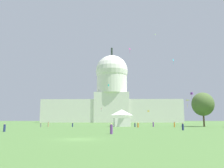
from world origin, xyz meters
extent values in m
plane|color=#4C7538|center=(0.00, 0.00, 0.00)|extent=(800.00, 800.00, 0.00)
cube|color=silver|center=(-30.38, 173.17, 9.89)|extent=(60.90, 20.92, 19.77)
cube|color=silver|center=(30.52, 173.17, 9.89)|extent=(60.90, 20.92, 19.77)
cube|color=silver|center=(0.07, 173.17, 12.95)|extent=(30.10, 23.01, 25.89)
cylinder|color=silver|center=(0.07, 173.17, 36.08)|extent=(27.25, 27.25, 20.38)
sphere|color=silver|center=(0.07, 173.17, 46.27)|extent=(29.16, 29.16, 29.16)
cylinder|color=#2D3833|center=(0.07, 173.17, 64.61)|extent=(1.80, 1.80, 7.52)
cube|color=white|center=(6.42, 52.46, 1.45)|extent=(6.04, 5.65, 2.90)
pyramid|color=white|center=(6.42, 52.46, 4.99)|extent=(6.35, 5.93, 2.09)
cylinder|color=brown|center=(35.21, 52.01, 2.69)|extent=(0.58, 0.58, 5.37)
ellipsoid|color=#4C6633|center=(35.21, 52.01, 7.85)|extent=(11.01, 11.17, 8.26)
cylinder|color=navy|center=(10.72, 47.74, 0.62)|extent=(0.53, 0.53, 1.23)
sphere|color=#A37556|center=(10.72, 47.74, 1.33)|extent=(0.27, 0.27, 0.20)
cylinder|color=navy|center=(19.82, 24.15, 0.71)|extent=(0.51, 0.51, 1.42)
sphere|color=tan|center=(19.82, 24.15, 1.55)|extent=(0.29, 0.29, 0.26)
cylinder|color=gray|center=(-19.58, 43.73, 0.66)|extent=(0.42, 0.42, 1.33)
sphere|color=beige|center=(-19.58, 43.73, 1.43)|extent=(0.25, 0.25, 0.20)
cylinder|color=orange|center=(11.32, 43.12, 0.69)|extent=(0.60, 0.60, 1.39)
sphere|color=beige|center=(11.32, 43.12, 1.50)|extent=(0.31, 0.31, 0.22)
cylinder|color=navy|center=(-18.01, 17.14, 0.72)|extent=(0.60, 0.60, 1.43)
sphere|color=tan|center=(-18.01, 17.14, 1.56)|extent=(0.34, 0.34, 0.24)
cylinder|color=navy|center=(-10.15, 47.52, 0.63)|extent=(0.42, 0.42, 1.25)
sphere|color=beige|center=(-10.15, 47.52, 1.38)|extent=(0.27, 0.27, 0.25)
cylinder|color=#703D93|center=(3.78, 10.25, 0.78)|extent=(0.63, 0.63, 1.56)
sphere|color=beige|center=(3.78, 10.25, 1.68)|extent=(0.33, 0.33, 0.25)
cylinder|color=orange|center=(23.17, 45.21, 0.77)|extent=(0.51, 0.51, 1.53)
sphere|color=brown|center=(23.17, 45.21, 1.65)|extent=(0.32, 0.32, 0.24)
cylinder|color=tan|center=(-18.58, 48.37, 0.75)|extent=(0.56, 0.56, 1.50)
sphere|color=brown|center=(-18.58, 48.37, 1.60)|extent=(0.29, 0.29, 0.21)
cylinder|color=#703D93|center=(17.06, 49.40, 0.76)|extent=(0.51, 0.51, 1.53)
sphere|color=tan|center=(17.06, 49.40, 1.63)|extent=(0.24, 0.24, 0.21)
cube|color=teal|center=(0.03, 96.63, 21.54)|extent=(0.70, 0.55, 1.31)
cube|color=purple|center=(38.93, 74.46, 13.95)|extent=(1.44, 1.44, 0.47)
cube|color=purple|center=(38.93, 74.46, 14.49)|extent=(1.44, 1.44, 0.47)
cylinder|color=purple|center=(38.84, 74.46, 12.67)|extent=(0.28, 0.25, 2.10)
cube|color=pink|center=(-7.69, 152.41, 11.20)|extent=(0.73, 1.12, 1.40)
cylinder|color=black|center=(-7.83, 152.41, 9.56)|extent=(0.08, 0.15, 1.87)
pyramid|color=white|center=(30.62, 113.70, 57.50)|extent=(1.16, 1.41, 0.38)
cube|color=#33BCDB|center=(35.91, 92.69, 34.95)|extent=(0.66, 0.95, 1.44)
cylinder|color=#33BCDB|center=(35.94, 92.69, 33.22)|extent=(0.21, 0.36, 2.05)
cube|color=gold|center=(26.10, 126.07, 7.89)|extent=(1.27, 1.25, 0.54)
cube|color=gold|center=(26.10, 126.07, 8.58)|extent=(1.27, 1.25, 0.54)
cylinder|color=white|center=(26.12, 126.07, 6.90)|extent=(0.18, 0.20, 1.52)
pyramid|color=yellow|center=(27.98, 46.87, 8.61)|extent=(1.54, 1.62, 0.27)
cylinder|color=yellow|center=(28.20, 47.12, 7.11)|extent=(0.21, 0.17, 1.39)
cube|color=#D1339E|center=(10.87, 74.28, 35.54)|extent=(0.76, 0.88, 0.75)
cylinder|color=#D1339E|center=(10.89, 74.28, 34.18)|extent=(0.14, 0.31, 1.98)
camera|label=1|loc=(4.76, -28.68, 2.41)|focal=36.16mm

